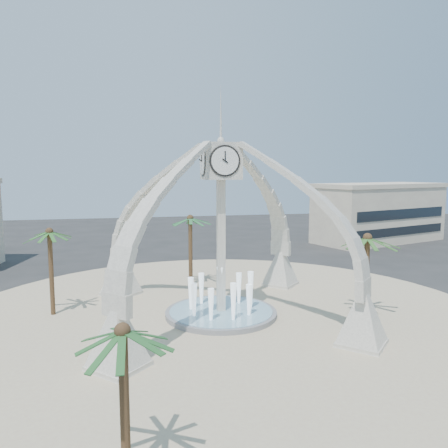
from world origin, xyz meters
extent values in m
plane|color=#282828|center=(0.00, 0.00, 0.00)|extent=(140.00, 140.00, 0.00)
cylinder|color=#C4B591|center=(0.00, 0.00, 0.03)|extent=(40.00, 40.00, 0.06)
cube|color=silver|center=(0.00, 0.00, 4.90)|extent=(0.55, 0.55, 9.80)
cube|color=silver|center=(0.00, 0.00, 11.05)|extent=(2.50, 2.50, 2.50)
cone|color=silver|center=(0.00, 0.00, 14.30)|extent=(0.20, 0.20, 4.00)
cylinder|color=white|center=(0.00, -1.29, 11.05)|extent=(1.84, 0.04, 1.84)
pyramid|color=silver|center=(7.07, 7.07, 1.60)|extent=(3.80, 3.80, 3.20)
pyramid|color=silver|center=(-7.07, 7.07, 1.60)|extent=(3.80, 3.80, 3.20)
pyramid|color=silver|center=(-7.07, -7.07, 1.60)|extent=(3.80, 3.80, 3.20)
pyramid|color=silver|center=(7.07, -7.07, 1.60)|extent=(3.80, 3.80, 3.20)
cylinder|color=gray|center=(0.00, 0.00, 0.20)|extent=(8.00, 8.00, 0.40)
cylinder|color=#81AEC1|center=(0.00, 0.00, 0.42)|extent=(7.40, 7.40, 0.04)
cone|color=white|center=(0.00, 0.00, 2.02)|extent=(0.60, 0.60, 3.20)
cube|color=beige|center=(30.00, 28.00, 4.00)|extent=(21.49, 13.79, 8.00)
cube|color=beige|center=(30.00, 28.00, 8.30)|extent=(21.87, 14.17, 0.60)
cylinder|color=brown|center=(9.95, -2.49, 2.93)|extent=(0.38, 0.38, 5.87)
cylinder|color=brown|center=(-11.84, 2.88, 3.11)|extent=(0.33, 0.33, 6.23)
cylinder|color=brown|center=(-0.89, 8.96, 3.15)|extent=(0.37, 0.37, 6.30)
cylinder|color=brown|center=(-6.67, -15.64, 2.66)|extent=(0.33, 0.33, 5.31)
camera|label=1|loc=(-6.42, -29.71, 10.38)|focal=35.00mm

